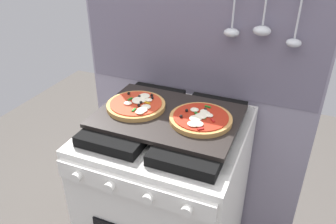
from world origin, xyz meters
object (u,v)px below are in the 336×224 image
baking_tray (168,116)px  pizza_left (136,105)px  stove (168,203)px  pizza_right (200,119)px

baking_tray → pizza_left: pizza_left is taller
baking_tray → pizza_left: size_ratio=2.32×
stove → pizza_right: bearing=-1.8°
pizza_left → pizza_right: size_ratio=1.00×
stove → pizza_left: 0.50m
pizza_left → pizza_right: (0.27, -0.00, -0.00)m
pizza_right → stove: bearing=178.2°
stove → pizza_right: 0.50m
stove → pizza_right: size_ratio=3.87×
stove → pizza_left: bearing=-179.2°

